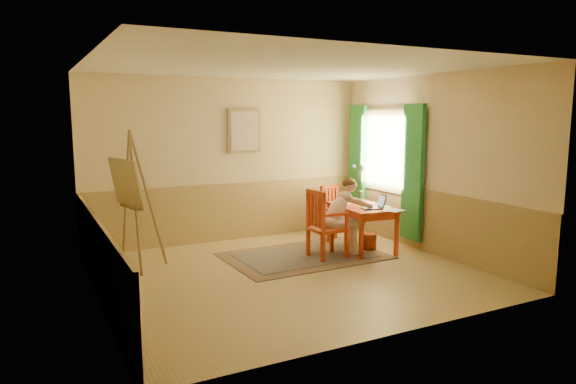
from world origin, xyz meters
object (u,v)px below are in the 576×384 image
chair_left (325,224)px  easel (129,188)px  table (362,211)px  figure (341,214)px  laptop (375,206)px  chair_back (334,211)px

chair_left → easel: (-2.72, 0.71, 0.64)m
table → figure: figure is taller
table → laptop: laptop is taller
chair_back → easel: (-3.67, -0.53, 0.72)m
chair_back → figure: size_ratio=0.75×
table → chair_back: (0.13, 1.03, -0.18)m
figure → easel: bearing=166.9°
laptop → easel: size_ratio=0.20×
chair_left → chair_back: chair_left is taller
chair_left → table: bearing=13.9°
chair_left → easel: 2.88m
figure → laptop: bearing=-12.1°
easel → chair_back: bearing=8.1°
chair_back → easel: easel is taller
table → laptop: (0.03, -0.31, 0.13)m
chair_left → figure: 0.33m
chair_left → chair_back: (0.95, 1.23, -0.08)m
chair_back → laptop: size_ratio=2.28×
laptop → figure: bearing=167.9°
table → chair_back: chair_back is taller
chair_left → figure: size_ratio=0.88×
figure → easel: size_ratio=0.61×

